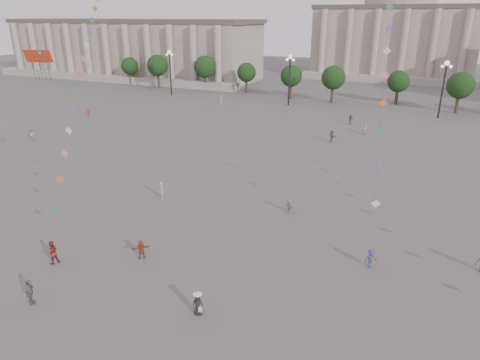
% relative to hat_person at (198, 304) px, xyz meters
% --- Properties ---
extents(ground, '(360.00, 360.00, 0.00)m').
position_rel_hat_person_xyz_m(ground, '(-1.54, -0.97, -0.82)').
color(ground, '#54514F').
rests_on(ground, ground).
extents(hall_west, '(84.00, 26.22, 17.20)m').
position_rel_hat_person_xyz_m(hall_west, '(-76.54, 92.93, 7.61)').
color(hall_west, gray).
rests_on(hall_west, ground).
extents(hall_central, '(48.30, 34.30, 35.50)m').
position_rel_hat_person_xyz_m(hall_central, '(-1.54, 128.25, 13.41)').
color(hall_central, gray).
rests_on(hall_central, ground).
extents(tree_row, '(137.12, 5.12, 8.00)m').
position_rel_hat_person_xyz_m(tree_row, '(-1.54, 77.03, 4.57)').
color(tree_row, '#34261A').
rests_on(tree_row, ground).
extents(lamp_post_far_west, '(2.00, 0.90, 10.65)m').
position_rel_hat_person_xyz_m(lamp_post_far_west, '(-46.54, 69.03, 6.53)').
color(lamp_post_far_west, '#262628').
rests_on(lamp_post_far_west, ground).
extents(lamp_post_mid_west, '(2.00, 0.90, 10.65)m').
position_rel_hat_person_xyz_m(lamp_post_mid_west, '(-16.54, 69.03, 6.53)').
color(lamp_post_mid_west, '#262628').
rests_on(lamp_post_mid_west, ground).
extents(lamp_post_mid_east, '(2.00, 0.90, 10.65)m').
position_rel_hat_person_xyz_m(lamp_post_mid_east, '(13.46, 69.03, 6.53)').
color(lamp_post_mid_east, '#262628').
rests_on(lamp_post_mid_east, ground).
extents(person_crowd_0, '(1.09, 0.56, 1.79)m').
position_rel_hat_person_xyz_m(person_crowd_0, '(-0.97, 57.33, 0.08)').
color(person_crowd_0, '#355278').
rests_on(person_crowd_0, ground).
extents(person_crowd_1, '(0.99, 0.99, 1.62)m').
position_rel_hat_person_xyz_m(person_crowd_1, '(-44.94, 26.25, -0.01)').
color(person_crowd_1, '#B7B8B4').
rests_on(person_crowd_1, ground).
extents(person_crowd_2, '(0.93, 1.13, 1.53)m').
position_rel_hat_person_xyz_m(person_crowd_2, '(-48.40, 42.52, -0.06)').
color(person_crowd_2, maroon).
rests_on(person_crowd_2, ground).
extents(person_crowd_4, '(1.34, 1.50, 1.65)m').
position_rel_hat_person_xyz_m(person_crowd_4, '(2.62, 51.11, 0.01)').
color(person_crowd_4, silver).
rests_on(person_crowd_4, ground).
extents(person_crowd_6, '(1.14, 0.92, 1.54)m').
position_rel_hat_person_xyz_m(person_crowd_6, '(0.60, 17.15, -0.05)').
color(person_crowd_6, '#5E5D62').
rests_on(person_crowd_6, ground).
extents(person_crowd_10, '(0.74, 0.78, 1.80)m').
position_rel_hat_person_xyz_m(person_crowd_10, '(-30.65, 64.58, 0.08)').
color(person_crowd_10, silver).
rests_on(person_crowd_10, ground).
extents(person_crowd_12, '(1.72, 1.59, 1.92)m').
position_rel_hat_person_xyz_m(person_crowd_12, '(-1.31, 44.18, 0.14)').
color(person_crowd_12, slate).
rests_on(person_crowd_12, ground).
extents(person_crowd_13, '(0.79, 0.78, 1.84)m').
position_rel_hat_person_xyz_m(person_crowd_13, '(-13.04, 15.17, 0.10)').
color(person_crowd_13, '#B5B5B1').
rests_on(person_crowd_13, ground).
extents(tourist_2, '(1.34, 1.35, 1.56)m').
position_rel_hat_person_xyz_m(tourist_2, '(-7.67, 4.26, -0.04)').
color(tourist_2, '#A1412B').
rests_on(tourist_2, ground).
extents(tourist_3, '(0.93, 1.18, 1.87)m').
position_rel_hat_person_xyz_m(tourist_3, '(-10.94, -3.73, 0.12)').
color(tourist_3, slate).
rests_on(tourist_3, ground).
extents(kite_flyer_0, '(1.10, 1.19, 1.95)m').
position_rel_hat_person_xyz_m(kite_flyer_0, '(-13.58, 0.68, 0.15)').
color(kite_flyer_0, maroon).
rests_on(kite_flyer_0, ground).
extents(kite_flyer_1, '(1.16, 1.05, 1.56)m').
position_rel_hat_person_xyz_m(kite_flyer_1, '(9.49, 10.43, -0.04)').
color(kite_flyer_1, navy).
rests_on(kite_flyer_1, ground).
extents(hat_person, '(0.85, 0.67, 1.69)m').
position_rel_hat_person_xyz_m(hat_person, '(0.00, 0.00, 0.00)').
color(hat_person, black).
rests_on(hat_person, ground).
extents(dragon_kite, '(3.22, 7.74, 20.25)m').
position_rel_hat_person_xyz_m(dragon_kite, '(-17.32, 5.61, 13.75)').
color(dragon_kite, red).
rests_on(dragon_kite, ground).
extents(kite_train_west, '(29.49, 48.37, 67.04)m').
position_rel_hat_person_xyz_m(kite_train_west, '(-29.09, 26.66, 18.99)').
color(kite_train_west, '#3F3F3F').
rests_on(kite_train_west, ground).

